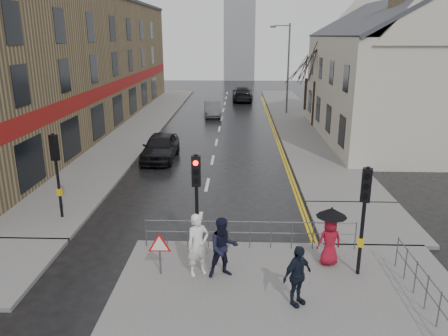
# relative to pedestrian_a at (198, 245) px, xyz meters

# --- Properties ---
(ground) EXTENTS (120.00, 120.00, 0.00)m
(ground) POSITION_rel_pedestrian_a_xyz_m (-0.36, 1.16, -1.10)
(ground) COLOR black
(ground) RESTS_ON ground
(near_pavement) EXTENTS (10.00, 9.00, 0.14)m
(near_pavement) POSITION_rel_pedestrian_a_xyz_m (2.64, -2.34, -1.03)
(near_pavement) COLOR #605E5B
(near_pavement) RESTS_ON ground
(left_pavement) EXTENTS (4.00, 44.00, 0.14)m
(left_pavement) POSITION_rel_pedestrian_a_xyz_m (-6.86, 24.16, -1.03)
(left_pavement) COLOR #605E5B
(left_pavement) RESTS_ON ground
(right_pavement) EXTENTS (4.00, 40.00, 0.14)m
(right_pavement) POSITION_rel_pedestrian_a_xyz_m (6.14, 26.16, -1.03)
(right_pavement) COLOR #605E5B
(right_pavement) RESTS_ON ground
(pavement_bridge_right) EXTENTS (4.00, 4.20, 0.14)m
(pavement_bridge_right) POSITION_rel_pedestrian_a_xyz_m (6.14, 4.16, -1.03)
(pavement_bridge_right) COLOR #605E5B
(pavement_bridge_right) RESTS_ON ground
(building_left_terrace) EXTENTS (8.00, 42.00, 10.00)m
(building_left_terrace) POSITION_rel_pedestrian_a_xyz_m (-12.36, 23.16, 3.90)
(building_left_terrace) COLOR olive
(building_left_terrace) RESTS_ON ground
(building_right_cream) EXTENTS (9.00, 16.40, 10.10)m
(building_right_cream) POSITION_rel_pedestrian_a_xyz_m (11.64, 19.16, 3.68)
(building_right_cream) COLOR beige
(building_right_cream) RESTS_ON ground
(church_tower) EXTENTS (5.00, 5.00, 18.00)m
(church_tower) POSITION_rel_pedestrian_a_xyz_m (1.14, 63.16, 7.90)
(church_tower) COLOR gray
(church_tower) RESTS_ON ground
(traffic_signal_near_left) EXTENTS (0.28, 0.27, 3.40)m
(traffic_signal_near_left) POSITION_rel_pedestrian_a_xyz_m (-0.16, 1.36, 1.35)
(traffic_signal_near_left) COLOR black
(traffic_signal_near_left) RESTS_ON near_pavement
(traffic_signal_near_right) EXTENTS (0.34, 0.33, 3.40)m
(traffic_signal_near_right) POSITION_rel_pedestrian_a_xyz_m (4.84, 0.16, 1.35)
(traffic_signal_near_right) COLOR black
(traffic_signal_near_right) RESTS_ON near_pavement
(traffic_signal_far_left) EXTENTS (0.34, 0.33, 3.40)m
(traffic_signal_far_left) POSITION_rel_pedestrian_a_xyz_m (-5.85, 4.17, 1.35)
(traffic_signal_far_left) COLOR black
(traffic_signal_far_left) RESTS_ON left_pavement
(guard_railing_front) EXTENTS (7.14, 0.04, 1.00)m
(guard_railing_front) POSITION_rel_pedestrian_a_xyz_m (1.59, 1.76, -0.25)
(guard_railing_front) COLOR #595B5E
(guard_railing_front) RESTS_ON near_pavement
(guard_railing_side) EXTENTS (0.04, 4.54, 1.00)m
(guard_railing_side) POSITION_rel_pedestrian_a_xyz_m (6.14, -1.59, -0.26)
(guard_railing_side) COLOR #595B5E
(guard_railing_side) RESTS_ON near_pavement
(warning_sign) EXTENTS (0.80, 0.07, 1.35)m
(warning_sign) POSITION_rel_pedestrian_a_xyz_m (-1.16, -0.04, -0.06)
(warning_sign) COLOR #595B5E
(warning_sign) RESTS_ON near_pavement
(street_lamp) EXTENTS (1.83, 0.25, 8.00)m
(street_lamp) POSITION_rel_pedestrian_a_xyz_m (5.46, 29.16, 3.60)
(street_lamp) COLOR #595B5E
(street_lamp) RESTS_ON right_pavement
(tree_near) EXTENTS (2.40, 2.40, 6.58)m
(tree_near) POSITION_rel_pedestrian_a_xyz_m (7.14, 23.16, 4.03)
(tree_near) COLOR #2E241A
(tree_near) RESTS_ON right_pavement
(tree_far) EXTENTS (2.40, 2.40, 5.64)m
(tree_far) POSITION_rel_pedestrian_a_xyz_m (7.64, 31.16, 3.32)
(tree_far) COLOR #2E241A
(tree_far) RESTS_ON right_pavement
(pedestrian_a) EXTENTS (0.84, 0.76, 1.93)m
(pedestrian_a) POSITION_rel_pedestrian_a_xyz_m (0.00, 0.00, 0.00)
(pedestrian_a) COLOR white
(pedestrian_a) RESTS_ON near_pavement
(pedestrian_b) EXTENTS (1.06, 0.92, 1.86)m
(pedestrian_b) POSITION_rel_pedestrian_a_xyz_m (0.76, -0.09, -0.03)
(pedestrian_b) COLOR black
(pedestrian_b) RESTS_ON near_pavement
(pedestrian_with_umbrella) EXTENTS (0.96, 0.96, 1.90)m
(pedestrian_with_umbrella) POSITION_rel_pedestrian_a_xyz_m (4.06, 0.75, 0.11)
(pedestrian_with_umbrella) COLOR maroon
(pedestrian_with_umbrella) RESTS_ON near_pavement
(pedestrian_d) EXTENTS (1.04, 0.96, 1.71)m
(pedestrian_d) POSITION_rel_pedestrian_a_xyz_m (2.77, -1.47, -0.11)
(pedestrian_d) COLOR black
(pedestrian_d) RESTS_ON near_pavement
(car_parked) EXTENTS (1.93, 4.62, 1.56)m
(car_parked) POSITION_rel_pedestrian_a_xyz_m (-3.45, 13.16, -0.32)
(car_parked) COLOR black
(car_parked) RESTS_ON ground
(car_mid) EXTENTS (1.83, 4.20, 1.34)m
(car_mid) POSITION_rel_pedestrian_a_xyz_m (-1.24, 27.77, -0.43)
(car_mid) COLOR #494B4E
(car_mid) RESTS_ON ground
(car_far) EXTENTS (2.30, 5.51, 1.59)m
(car_far) POSITION_rel_pedestrian_a_xyz_m (1.55, 37.71, -0.31)
(car_far) COLOR black
(car_far) RESTS_ON ground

